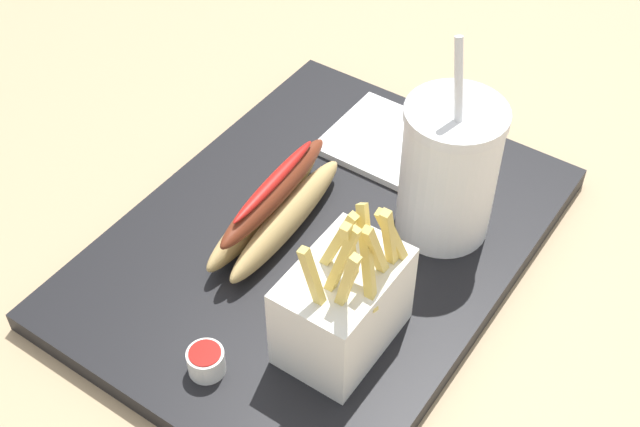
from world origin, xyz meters
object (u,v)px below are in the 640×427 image
object	(u,v)px
fries_basket	(344,304)
napkin_stack	(389,142)
ketchup_cup_1	(206,360)
hot_dog_1	(275,207)
soda_cup	(449,171)

from	to	relation	value
fries_basket	napkin_stack	size ratio (longest dim) A/B	1.24
fries_basket	ketchup_cup_1	size ratio (longest dim) A/B	4.90
hot_dog_1	napkin_stack	xyz separation A→B (m)	(-0.16, 0.03, -0.02)
hot_dog_1	napkin_stack	world-z (taller)	hot_dog_1
ketchup_cup_1	napkin_stack	bearing A→B (deg)	-175.85
hot_dog_1	soda_cup	bearing A→B (deg)	125.35
fries_basket	ketchup_cup_1	xyz separation A→B (m)	(0.09, -0.07, -0.03)
ketchup_cup_1	napkin_stack	xyz separation A→B (m)	(-0.32, -0.02, -0.01)
hot_dog_1	ketchup_cup_1	size ratio (longest dim) A/B	5.94
ketchup_cup_1	napkin_stack	size ratio (longest dim) A/B	0.25
napkin_stack	hot_dog_1	bearing A→B (deg)	-9.16
hot_dog_1	napkin_stack	size ratio (longest dim) A/B	1.50
fries_basket	hot_dog_1	world-z (taller)	fries_basket
soda_cup	napkin_stack	xyz separation A→B (m)	(-0.07, -0.10, -0.06)
soda_cup	hot_dog_1	bearing A→B (deg)	-54.65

